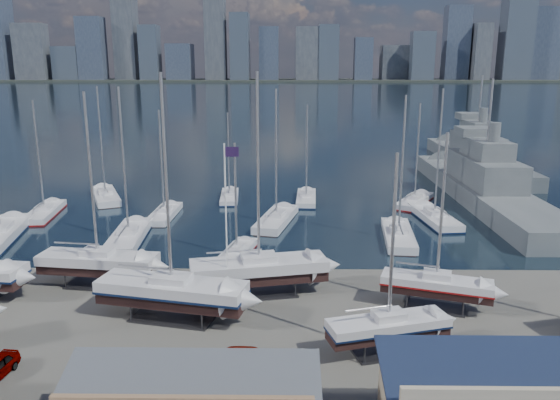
{
  "coord_description": "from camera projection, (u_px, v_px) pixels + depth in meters",
  "views": [
    {
      "loc": [
        4.63,
        -47.25,
        18.36
      ],
      "look_at": [
        3.9,
        8.0,
        4.57
      ],
      "focal_mm": 35.0,
      "sensor_mm": 36.0,
      "label": 1
    }
  ],
  "objects": [
    {
      "name": "sailboat_cradle_2",
      "position": [
        98.0,
        262.0,
        46.05
      ],
      "size": [
        10.26,
        4.02,
        16.29
      ],
      "rotation": [
        0.0,
        0.0,
        -0.12
      ],
      "color": "#2D2D33",
      "rests_on": "ground"
    },
    {
      "name": "skyline",
      "position": [
        276.0,
        44.0,
        578.2
      ],
      "size": [
        639.14,
        43.8,
        107.69
      ],
      "color": "#475166",
      "rests_on": "far_shore"
    },
    {
      "name": "sailboat_moored_5",
      "position": [
        230.0,
        198.0,
        75.9
      ],
      "size": [
        2.91,
        8.58,
        12.63
      ],
      "rotation": [
        0.0,
        0.0,
        1.64
      ],
      "color": "black",
      "rests_on": "water"
    },
    {
      "name": "car_d",
      "position": [
        428.0,
        377.0,
        31.62
      ],
      "size": [
        3.27,
        5.39,
        1.46
      ],
      "primitive_type": "imported",
      "rotation": [
        0.0,
        0.0,
        -0.26
      ],
      "color": "gray",
      "rests_on": "ground"
    },
    {
      "name": "sailboat_moored_4",
      "position": [
        164.0,
        215.0,
        67.05
      ],
      "size": [
        2.86,
        9.2,
        13.76
      ],
      "rotation": [
        0.0,
        0.0,
        1.54
      ],
      "color": "black",
      "rests_on": "water"
    },
    {
      "name": "car_c",
      "position": [
        239.0,
        370.0,
        32.49
      ],
      "size": [
        2.36,
        4.92,
        1.35
      ],
      "primitive_type": "imported",
      "rotation": [
        0.0,
        0.0,
        -0.02
      ],
      "color": "gray",
      "rests_on": "ground"
    },
    {
      "name": "sailboat_moored_7",
      "position": [
        276.0,
        221.0,
        64.57
      ],
      "size": [
        5.42,
        11.28,
        16.42
      ],
      "rotation": [
        0.0,
        0.0,
        1.34
      ],
      "color": "black",
      "rests_on": "water"
    },
    {
      "name": "sailboat_cradle_5",
      "position": [
        388.0,
        326.0,
        35.15
      ],
      "size": [
        8.37,
        4.39,
        13.25
      ],
      "rotation": [
        0.0,
        0.0,
        0.28
      ],
      "color": "#2D2D33",
      "rests_on": "ground"
    },
    {
      "name": "sailboat_moored_3",
      "position": [
        129.0,
        238.0,
        58.12
      ],
      "size": [
        3.95,
        11.53,
        16.95
      ],
      "rotation": [
        0.0,
        0.0,
        1.64
      ],
      "color": "black",
      "rests_on": "water"
    },
    {
      "name": "naval_ship_east",
      "position": [
        483.0,
        189.0,
        75.11
      ],
      "size": [
        7.42,
        45.9,
        18.13
      ],
      "rotation": [
        0.0,
        0.0,
        1.57
      ],
      "color": "slate",
      "rests_on": "water"
    },
    {
      "name": "sailboat_cradle_3",
      "position": [
        172.0,
        291.0,
        39.97
      ],
      "size": [
        11.55,
        5.47,
        17.85
      ],
      "rotation": [
        0.0,
        0.0,
        -0.22
      ],
      "color": "#2D2D33",
      "rests_on": "ground"
    },
    {
      "name": "sailboat_cradle_4",
      "position": [
        259.0,
        269.0,
        44.25
      ],
      "size": [
        11.43,
        5.37,
        17.85
      ],
      "rotation": [
        0.0,
        0.0,
        0.21
      ],
      "color": "#2D2D33",
      "rests_on": "ground"
    },
    {
      "name": "sailboat_moored_10",
      "position": [
        434.0,
        219.0,
        65.44
      ],
      "size": [
        4.28,
        11.25,
        16.41
      ],
      "rotation": [
        0.0,
        0.0,
        1.68
      ],
      "color": "black",
      "rests_on": "water"
    },
    {
      "name": "sailboat_moored_11",
      "position": [
        414.0,
        202.0,
        73.37
      ],
      "size": [
        7.0,
        9.52,
        14.14
      ],
      "rotation": [
        0.0,
        0.0,
        1.05
      ],
      "color": "black",
      "rests_on": "water"
    },
    {
      "name": "far_shore",
      "position": [
        283.0,
        80.0,
        593.35
      ],
      "size": [
        1400.0,
        80.0,
        2.2
      ],
      "primitive_type": "cube",
      "color": "#2D332D",
      "rests_on": "ground"
    },
    {
      "name": "sailboat_moored_9",
      "position": [
        398.0,
        237.0,
        58.49
      ],
      "size": [
        4.05,
        10.89,
        16.06
      ],
      "rotation": [
        0.0,
        0.0,
        1.47
      ],
      "color": "black",
      "rests_on": "water"
    },
    {
      "name": "naval_ship_west",
      "position": [
        475.0,
        158.0,
        100.0
      ],
      "size": [
        7.11,
        43.45,
        17.91
      ],
      "rotation": [
        0.0,
        0.0,
        1.57
      ],
      "color": "slate",
      "rests_on": "water"
    },
    {
      "name": "flagpole",
      "position": [
        227.0,
        213.0,
        41.46
      ],
      "size": [
        1.12,
        0.12,
        12.7
      ],
      "color": "white",
      "rests_on": "ground"
    },
    {
      "name": "sailboat_moored_0",
      "position": [
        1.0,
        236.0,
        58.85
      ],
      "size": [
        5.81,
        13.1,
        18.94
      ],
      "rotation": [
        0.0,
        0.0,
        1.76
      ],
      "color": "black",
      "rests_on": "water"
    },
    {
      "name": "sailboat_moored_1",
      "position": [
        45.0,
        214.0,
        67.75
      ],
      "size": [
        3.97,
        10.23,
        14.9
      ],
      "rotation": [
        0.0,
        0.0,
        1.69
      ],
      "color": "black",
      "rests_on": "water"
    },
    {
      "name": "water",
      "position": [
        280.0,
        95.0,
        341.42
      ],
      "size": [
        1400.0,
        600.0,
        0.4
      ],
      "primitive_type": "cube",
      "color": "#172935",
      "rests_on": "ground"
    },
    {
      "name": "sailboat_moored_2",
      "position": [
        106.0,
        198.0,
        75.83
      ],
      "size": [
        7.15,
        11.08,
        16.28
      ],
      "rotation": [
        0.0,
        0.0,
        1.99
      ],
      "color": "black",
      "rests_on": "water"
    },
    {
      "name": "ground",
      "position": [
        225.0,
        318.0,
        40.64
      ],
      "size": [
        1400.0,
        1400.0,
        0.0
      ],
      "primitive_type": "plane",
      "color": "#605E59",
      "rests_on": "ground"
    },
    {
      "name": "sailboat_moored_6",
      "position": [
        237.0,
        253.0,
        53.56
      ],
      "size": [
        3.92,
        8.14,
        11.72
      ],
      "rotation": [
        0.0,
        0.0,
        1.34
      ],
      "color": "black",
      "rests_on": "water"
    },
    {
      "name": "sailboat_moored_8",
      "position": [
        306.0,
        199.0,
        74.93
      ],
      "size": [
        3.05,
        9.33,
        13.77
      ],
      "rotation": [
        0.0,
        0.0,
        1.52
      ],
      "color": "black",
      "rests_on": "water"
    },
    {
      "name": "sailboat_cradle_6",
      "position": [
        436.0,
        285.0,
        41.71
      ],
      "size": [
        8.63,
        4.82,
        13.64
      ],
      "rotation": [
        0.0,
        0.0,
        -0.32
      ],
      "color": "#2D2D33",
      "rests_on": "ground"
    }
  ]
}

